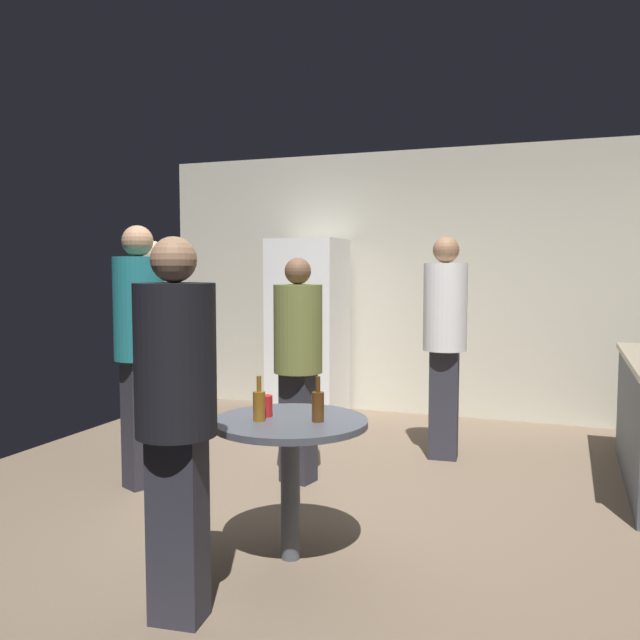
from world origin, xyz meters
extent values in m
cube|color=#7A6651|center=(0.00, 0.00, -0.05)|extent=(5.20, 5.20, 0.10)
cube|color=beige|center=(0.00, 2.63, 1.35)|extent=(5.32, 0.06, 2.70)
cube|color=white|center=(-0.91, 2.20, 0.90)|extent=(0.70, 0.65, 1.80)
cube|color=#262628|center=(-0.70, 1.86, 0.99)|extent=(0.03, 0.03, 0.60)
cylinder|color=#4C515B|center=(0.25, -1.02, 0.35)|extent=(0.10, 0.10, 0.70)
cylinder|color=#4C515B|center=(0.25, -1.02, 0.72)|extent=(0.80, 0.80, 0.03)
cylinder|color=#8C5919|center=(0.12, -1.11, 0.81)|extent=(0.06, 0.06, 0.15)
cylinder|color=#8C5919|center=(0.12, -1.11, 0.93)|extent=(0.02, 0.02, 0.08)
cylinder|color=#593314|center=(0.41, -1.02, 0.81)|extent=(0.06, 0.06, 0.15)
cylinder|color=#593314|center=(0.41, -1.02, 0.93)|extent=(0.02, 0.02, 0.08)
cylinder|color=red|center=(0.10, -1.01, 0.79)|extent=(0.08, 0.08, 0.11)
cube|color=#2D2D38|center=(-1.15, -0.33, 0.44)|extent=(0.25, 0.27, 0.88)
cylinder|color=#1E727A|center=(-1.15, -0.33, 1.23)|extent=(0.45, 0.45, 0.70)
sphere|color=tan|center=(-1.15, -0.33, 1.69)|extent=(0.21, 0.21, 0.21)
cube|color=#2D2D38|center=(0.68, 1.08, 0.43)|extent=(0.23, 0.19, 0.86)
cylinder|color=white|center=(0.68, 1.08, 1.20)|extent=(0.37, 0.37, 0.68)
sphere|color=#8C6647|center=(0.68, 1.08, 1.65)|extent=(0.20, 0.20, 0.20)
cube|color=#2D2D38|center=(-0.18, 0.15, 0.39)|extent=(0.25, 0.21, 0.78)
cylinder|color=olive|center=(-0.18, 0.15, 1.09)|extent=(0.40, 0.40, 0.62)
sphere|color=brown|center=(-0.18, 0.15, 1.49)|extent=(0.18, 0.18, 0.18)
cube|color=#2D2D38|center=(0.04, -1.75, 0.40)|extent=(0.24, 0.19, 0.81)
cylinder|color=black|center=(0.04, -1.75, 1.13)|extent=(0.38, 0.38, 0.64)
sphere|color=tan|center=(0.04, -1.75, 1.54)|extent=(0.19, 0.19, 0.19)
cube|color=#2D2D38|center=(-1.44, 0.26, 0.42)|extent=(0.27, 0.28, 0.85)
cylinder|color=gray|center=(-1.44, 0.26, 1.18)|extent=(0.48, 0.48, 0.67)
sphere|color=#D8AD8C|center=(-1.44, 0.26, 1.62)|extent=(0.20, 0.20, 0.20)
camera|label=1|loc=(1.56, -4.11, 1.51)|focal=37.28mm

